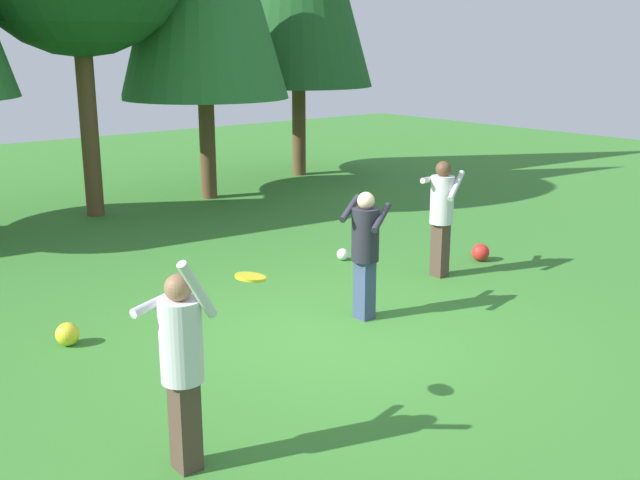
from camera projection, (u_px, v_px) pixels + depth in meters
ground_plane at (335, 332)px, 8.98m from camera, size 40.00×40.00×0.00m
person_thrower at (182, 356)px, 5.86m from camera, size 0.59×0.60×1.83m
person_catcher at (365, 245)px, 9.18m from camera, size 0.71×0.68×1.61m
person_bystander at (442, 209)px, 10.86m from camera, size 0.71×0.66×1.71m
frisbee at (251, 277)px, 6.44m from camera, size 0.33×0.33×0.06m
ball_white at (343, 254)px, 11.89m from camera, size 0.19×0.19×0.19m
ball_yellow at (67, 334)px, 8.55m from camera, size 0.27×0.27×0.27m
ball_red at (480, 252)px, 11.84m from camera, size 0.28×0.28×0.28m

